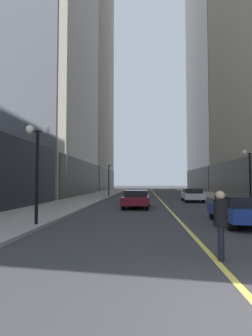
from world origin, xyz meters
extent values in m
plane|color=#38383A|center=(0.00, 35.00, 0.00)|extent=(200.00, 200.00, 0.00)
cube|color=#9E9991|center=(-8.25, 35.00, 0.07)|extent=(4.50, 78.00, 0.15)
cube|color=#9E9991|center=(8.25, 35.00, 0.07)|extent=(4.50, 78.00, 0.15)
cube|color=#E5D64C|center=(0.00, 35.00, 0.00)|extent=(0.16, 70.00, 0.01)
cube|color=#B7AD99|center=(-17.19, 34.50, 27.12)|extent=(13.38, 24.00, 54.25)
cube|color=#403C35|center=(-10.60, 34.50, 2.50)|extent=(0.50, 22.80, 5.00)
cube|color=#B7AD99|center=(-17.76, 60.00, 34.12)|extent=(14.52, 26.00, 68.23)
cube|color=#403C35|center=(-10.60, 60.00, 2.50)|extent=(0.50, 24.70, 5.00)
cube|color=#403C35|center=(10.60, 34.50, 2.50)|extent=(0.50, 22.80, 5.00)
cube|color=#B7AD99|center=(15.65, 60.00, 44.18)|extent=(10.31, 26.00, 88.37)
cube|color=#403C35|center=(10.60, 60.00, 2.50)|extent=(0.50, 24.70, 5.00)
cube|color=navy|center=(2.54, 8.80, 0.59)|extent=(1.93, 4.57, 0.55)
cube|color=black|center=(2.54, 8.57, 1.07)|extent=(1.67, 2.57, 0.50)
cylinder|color=black|center=(1.77, 10.40, 0.32)|extent=(0.23, 0.64, 0.64)
cylinder|color=black|center=(3.38, 10.37, 0.32)|extent=(0.23, 0.64, 0.64)
cylinder|color=black|center=(1.71, 7.23, 0.32)|extent=(0.23, 0.64, 0.64)
cube|color=maroon|center=(-2.35, 16.46, 0.59)|extent=(2.11, 4.63, 0.55)
cube|color=black|center=(-2.34, 16.69, 1.07)|extent=(1.79, 2.62, 0.50)
cylinder|color=black|center=(-1.57, 14.83, 0.32)|extent=(0.25, 0.65, 0.64)
cylinder|color=black|center=(-3.25, 14.90, 0.32)|extent=(0.25, 0.65, 0.64)
cylinder|color=black|center=(-1.44, 18.02, 0.32)|extent=(0.25, 0.65, 0.64)
cylinder|color=black|center=(-3.12, 18.09, 0.32)|extent=(0.25, 0.65, 0.64)
cube|color=silver|center=(3.00, 23.10, 0.59)|extent=(1.94, 4.31, 0.55)
cube|color=black|center=(3.00, 22.89, 1.07)|extent=(1.67, 2.43, 0.50)
cylinder|color=black|center=(2.26, 24.61, 0.32)|extent=(0.24, 0.65, 0.64)
cylinder|color=black|center=(3.83, 24.56, 0.32)|extent=(0.24, 0.65, 0.64)
cylinder|color=black|center=(2.17, 21.64, 0.32)|extent=(0.24, 0.65, 0.64)
cylinder|color=black|center=(3.74, 21.59, 0.32)|extent=(0.24, 0.65, 0.64)
cylinder|color=black|center=(0.11, 2.96, 0.42)|extent=(0.14, 0.14, 0.84)
cylinder|color=black|center=(0.17, 3.11, 0.42)|extent=(0.14, 0.14, 0.84)
cylinder|color=black|center=(0.14, 3.03, 1.17)|extent=(0.45, 0.45, 0.66)
sphere|color=tan|center=(0.14, 3.03, 1.62)|extent=(0.23, 0.23, 0.23)
cylinder|color=black|center=(-6.40, 7.41, 2.10)|extent=(0.14, 0.14, 4.20)
cylinder|color=black|center=(-6.40, 7.41, 4.15)|extent=(0.80, 0.06, 0.06)
sphere|color=white|center=(-6.75, 7.41, 4.25)|extent=(0.36, 0.36, 0.36)
sphere|color=white|center=(-6.05, 7.41, 4.25)|extent=(0.36, 0.36, 0.36)
cylinder|color=black|center=(-6.40, 31.28, 2.10)|extent=(0.14, 0.14, 4.20)
cylinder|color=black|center=(-6.40, 31.28, 4.15)|extent=(0.80, 0.06, 0.06)
sphere|color=white|center=(-6.75, 31.28, 4.25)|extent=(0.36, 0.36, 0.36)
sphere|color=white|center=(-6.05, 31.28, 4.25)|extent=(0.36, 0.36, 0.36)
cylinder|color=black|center=(6.40, 17.34, 2.10)|extent=(0.14, 0.14, 4.20)
cylinder|color=black|center=(6.40, 17.34, 4.15)|extent=(0.80, 0.06, 0.06)
sphere|color=white|center=(6.05, 17.34, 4.25)|extent=(0.36, 0.36, 0.36)
camera|label=1|loc=(-1.78, -3.89, 1.95)|focal=28.65mm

